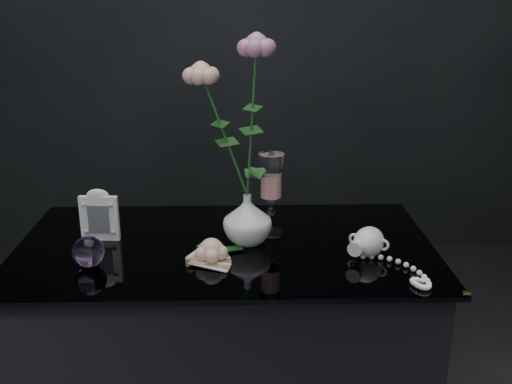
{
  "coord_description": "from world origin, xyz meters",
  "views": [
    {
      "loc": [
        0.04,
        -1.35,
        1.37
      ],
      "look_at": [
        0.08,
        -0.01,
        0.92
      ],
      "focal_mm": 42.0,
      "sensor_mm": 36.0,
      "label": 1
    }
  ],
  "objects_px": {
    "picture_frame": "(99,215)",
    "pearl_jar": "(369,241)",
    "wine_glass": "(271,195)",
    "vase": "(247,219)",
    "loose_rose": "(211,250)",
    "paperweight": "(88,252)"
  },
  "relations": [
    {
      "from": "paperweight",
      "to": "pearl_jar",
      "type": "height_order",
      "value": "pearl_jar"
    },
    {
      "from": "vase",
      "to": "paperweight",
      "type": "xyz_separation_m",
      "value": [
        -0.37,
        -0.13,
        -0.03
      ]
    },
    {
      "from": "wine_glass",
      "to": "loose_rose",
      "type": "bearing_deg",
      "value": -131.67
    },
    {
      "from": "loose_rose",
      "to": "pearl_jar",
      "type": "relative_size",
      "value": 0.66
    },
    {
      "from": "loose_rose",
      "to": "pearl_jar",
      "type": "height_order",
      "value": "pearl_jar"
    },
    {
      "from": "picture_frame",
      "to": "paperweight",
      "type": "relative_size",
      "value": 1.87
    },
    {
      "from": "paperweight",
      "to": "pearl_jar",
      "type": "distance_m",
      "value": 0.67
    },
    {
      "from": "vase",
      "to": "pearl_jar",
      "type": "bearing_deg",
      "value": -15.63
    },
    {
      "from": "vase",
      "to": "paperweight",
      "type": "relative_size",
      "value": 1.75
    },
    {
      "from": "paperweight",
      "to": "picture_frame",
      "type": "bearing_deg",
      "value": 92.7
    },
    {
      "from": "vase",
      "to": "wine_glass",
      "type": "relative_size",
      "value": 0.59
    },
    {
      "from": "vase",
      "to": "loose_rose",
      "type": "height_order",
      "value": "vase"
    },
    {
      "from": "wine_glass",
      "to": "loose_rose",
      "type": "height_order",
      "value": "wine_glass"
    },
    {
      "from": "wine_glass",
      "to": "vase",
      "type": "bearing_deg",
      "value": -137.25
    },
    {
      "from": "picture_frame",
      "to": "pearl_jar",
      "type": "distance_m",
      "value": 0.68
    },
    {
      "from": "loose_rose",
      "to": "wine_glass",
      "type": "bearing_deg",
      "value": 60.54
    },
    {
      "from": "vase",
      "to": "pearl_jar",
      "type": "height_order",
      "value": "vase"
    },
    {
      "from": "vase",
      "to": "pearl_jar",
      "type": "relative_size",
      "value": 0.49
    },
    {
      "from": "picture_frame",
      "to": "pearl_jar",
      "type": "bearing_deg",
      "value": -5.44
    },
    {
      "from": "picture_frame",
      "to": "pearl_jar",
      "type": "xyz_separation_m",
      "value": [
        0.67,
        -0.11,
        -0.03
      ]
    },
    {
      "from": "paperweight",
      "to": "vase",
      "type": "bearing_deg",
      "value": 18.96
    },
    {
      "from": "loose_rose",
      "to": "vase",
      "type": "bearing_deg",
      "value": 63.92
    }
  ]
}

